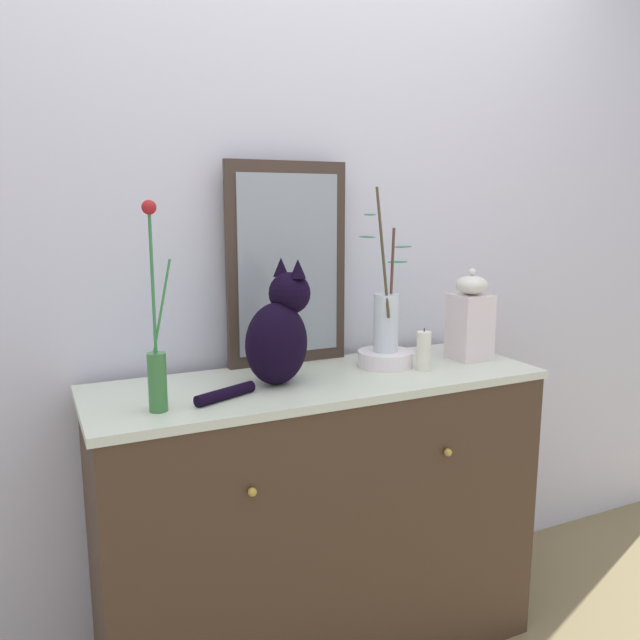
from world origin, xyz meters
TOP-DOWN VIEW (x-y plane):
  - wall_back at (0.00, 0.31)m, footprint 4.40×0.08m
  - sideboard at (0.00, -0.00)m, footprint 1.39×0.49m
  - mirror_leaning at (-0.02, 0.21)m, footprint 0.41×0.03m
  - cat_sitting at (-0.14, -0.00)m, footprint 0.40×0.24m
  - vase_slim_green at (-0.51, -0.11)m, footprint 0.07×0.05m
  - bowl_porcelain at (0.26, 0.04)m, footprint 0.18×0.18m
  - vase_glass_clear at (0.25, 0.04)m, footprint 0.20×0.11m
  - jar_lidded_porcelain at (0.57, 0.00)m, footprint 0.12×0.12m
  - candle_pillar at (0.34, -0.06)m, footprint 0.05×0.05m

SIDE VIEW (x-z plane):
  - sideboard at x=0.00m, z-range 0.00..0.93m
  - bowl_porcelain at x=0.26m, z-range 0.93..0.98m
  - candle_pillar at x=0.34m, z-range 0.93..1.06m
  - jar_lidded_porcelain at x=0.57m, z-range 0.92..1.23m
  - vase_slim_green at x=-0.51m, z-range 0.81..1.34m
  - cat_sitting at x=-0.14m, z-range 0.90..1.27m
  - vase_glass_clear at x=0.25m, z-range 0.83..1.36m
  - mirror_leaning at x=-0.02m, z-range 0.93..1.59m
  - wall_back at x=0.00m, z-range 0.00..2.60m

